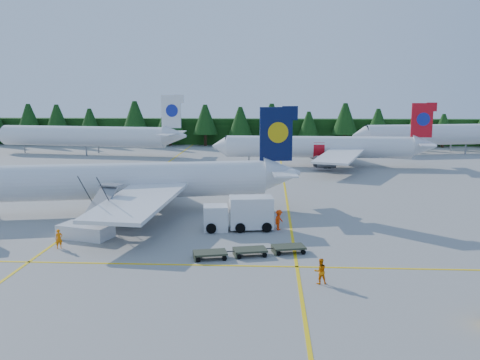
# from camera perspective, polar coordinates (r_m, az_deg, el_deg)

# --- Properties ---
(ground) EXTENTS (320.00, 320.00, 0.00)m
(ground) POSITION_cam_1_polar(r_m,az_deg,el_deg) (45.44, -1.93, -6.67)
(ground) COLOR gray
(ground) RESTS_ON ground
(taxi_stripe_a) EXTENTS (0.25, 120.00, 0.01)m
(taxi_stripe_a) POSITION_cam_1_polar(r_m,az_deg,el_deg) (67.14, -12.38, -1.54)
(taxi_stripe_a) COLOR yellow
(taxi_stripe_a) RESTS_ON ground
(taxi_stripe_b) EXTENTS (0.25, 120.00, 0.01)m
(taxi_stripe_b) POSITION_cam_1_polar(r_m,az_deg,el_deg) (64.73, 4.95, -1.76)
(taxi_stripe_b) COLOR yellow
(taxi_stripe_b) RESTS_ON ground
(taxi_stripe_cross) EXTENTS (80.00, 0.25, 0.01)m
(taxi_stripe_cross) POSITION_cam_1_polar(r_m,az_deg,el_deg) (39.74, -2.70, -9.09)
(taxi_stripe_cross) COLOR yellow
(taxi_stripe_cross) RESTS_ON ground
(treeline_hedge) EXTENTS (220.00, 4.00, 6.00)m
(treeline_hedge) POSITION_cam_1_polar(r_m,az_deg,el_deg) (125.87, 1.37, 5.19)
(treeline_hedge) COLOR black
(treeline_hedge) RESTS_ON ground
(airliner_navy) EXTENTS (37.12, 30.24, 10.91)m
(airliner_navy) POSITION_cam_1_polar(r_m,az_deg,el_deg) (57.09, -13.99, -0.20)
(airliner_navy) COLOR silver
(airliner_navy) RESTS_ON ground
(airliner_red) EXTENTS (36.36, 29.91, 10.57)m
(airliner_red) POSITION_cam_1_polar(r_m,az_deg,el_deg) (90.59, 7.99, 3.48)
(airliner_red) COLOR silver
(airliner_red) RESTS_ON ground
(airliner_far_left) EXTENTS (40.07, 9.01, 11.69)m
(airliner_far_left) POSITION_cam_1_polar(r_m,az_deg,el_deg) (111.28, -16.95, 4.53)
(airliner_far_left) COLOR silver
(airliner_far_left) RESTS_ON ground
(airliner_far_right) EXTENTS (41.38, 12.25, 12.18)m
(airliner_far_right) POSITION_cam_1_polar(r_m,az_deg,el_deg) (116.28, 20.94, 4.60)
(airliner_far_right) COLOR silver
(airliner_far_right) RESTS_ON ground
(airstairs) EXTENTS (5.01, 6.80, 4.08)m
(airstairs) POSITION_cam_1_polar(r_m,az_deg,el_deg) (48.75, -15.93, -4.83)
(airstairs) COLOR silver
(airstairs) RESTS_ON ground
(service_truck) EXTENTS (6.58, 3.10, 3.06)m
(service_truck) POSITION_cam_1_polar(r_m,az_deg,el_deg) (49.09, -0.16, -3.60)
(service_truck) COLOR white
(service_truck) RESTS_ON ground
(dolly_train) EXTENTS (8.86, 4.00, 0.15)m
(dolly_train) POSITION_cam_1_polar(r_m,az_deg,el_deg) (41.82, 1.08, -7.44)
(dolly_train) COLOR #313627
(dolly_train) RESTS_ON ground
(crew_a) EXTENTS (0.70, 0.64, 1.59)m
(crew_a) POSITION_cam_1_polar(r_m,az_deg,el_deg) (45.95, -18.75, -5.97)
(crew_a) COLOR orange
(crew_a) RESTS_ON ground
(crew_b) EXTENTS (0.98, 0.84, 1.74)m
(crew_b) POSITION_cam_1_polar(r_m,az_deg,el_deg) (36.29, 8.56, -9.59)
(crew_b) COLOR orange
(crew_b) RESTS_ON ground
(crew_c) EXTENTS (0.85, 0.94, 1.88)m
(crew_c) POSITION_cam_1_polar(r_m,az_deg,el_deg) (49.25, 4.16, -4.27)
(crew_c) COLOR #FF3A05
(crew_c) RESTS_ON ground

